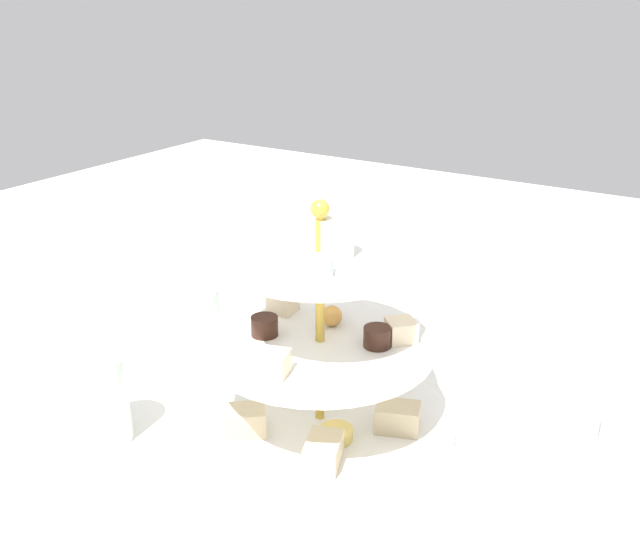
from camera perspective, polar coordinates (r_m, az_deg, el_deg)
The scene contains 7 objects.
ground_plane at distance 0.86m, azimuth -0.00°, elevation -11.53°, with size 2.40×2.40×0.00m, color silver.
tiered_serving_stand at distance 0.82m, azimuth 0.04°, elevation -6.93°, with size 0.31×0.31×0.27m.
water_glass_tall_right at distance 0.83m, azimuth 18.59°, elevation -9.44°, with size 0.07×0.07×0.12m, color silver.
water_glass_short_left at distance 1.03m, azimuth -9.39°, elevation -3.20°, with size 0.06×0.06×0.08m, color silver.
teacup_with_saucer at distance 1.09m, azimuth -2.12°, elevation -2.49°, with size 0.09×0.09×0.05m.
butter_knife_right at distance 1.10m, azimuth 10.14°, elevation -4.08°, with size 0.17×0.01×0.00m, color silver.
water_glass_mid_back at distance 0.84m, azimuth -16.56°, elevation -9.24°, with size 0.06×0.06×0.10m, color silver.
Camera 1 is at (0.38, -0.61, 0.47)m, focal length 41.43 mm.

